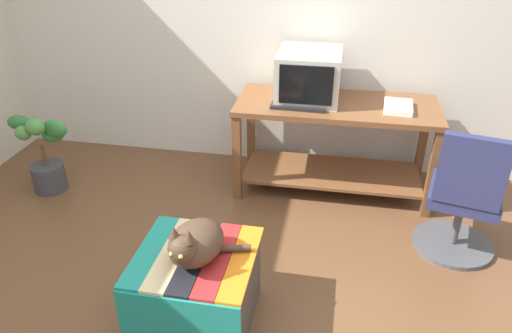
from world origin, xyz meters
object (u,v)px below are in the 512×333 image
tv_monitor (309,76)px  potted_plant (45,155)px  ottoman_with_blanket (197,287)px  desk (335,131)px  book (398,107)px  cat (195,243)px  keyboard (299,106)px  office_chair (463,202)px

tv_monitor → potted_plant: (-1.98, -0.51, -0.59)m
ottoman_with_blanket → desk: bearing=67.4°
book → cat: size_ratio=0.62×
book → potted_plant: bearing=-167.2°
desk → keyboard: (-0.27, -0.15, 0.24)m
potted_plant → tv_monitor: bearing=14.5°
ottoman_with_blanket → cat: (0.02, -0.03, 0.32)m
ottoman_with_blanket → potted_plant: (-1.56, 1.10, 0.09)m
potted_plant → office_chair: (3.04, -0.23, 0.08)m
office_chair → potted_plant: bearing=8.5°
potted_plant → office_chair: bearing=-4.3°
tv_monitor → office_chair: (1.06, -0.74, -0.52)m
tv_monitor → potted_plant: size_ratio=0.80×
book → potted_plant: 2.70m
desk → cat: desk is taller
tv_monitor → book: 0.68m
tv_monitor → cat: (-0.40, -1.64, -0.36)m
desk → cat: 1.69m
tv_monitor → book: (0.66, -0.11, -0.15)m
desk → ottoman_with_blanket: desk is taller
desk → office_chair: bearing=-39.0°
cat → potted_plant: (-1.58, 1.13, -0.23)m
ottoman_with_blanket → cat: cat is taller
book → office_chair: size_ratio=0.30×
cat → office_chair: (1.46, 0.90, -0.15)m
book → office_chair: (0.40, -0.62, -0.36)m
keyboard → cat: (-0.35, -1.43, -0.20)m
book → ottoman_with_blanket: (-1.07, -1.49, -0.53)m
keyboard → office_chair: office_chair is taller
office_chair → ottoman_with_blanket: bearing=43.3°
tv_monitor → keyboard: tv_monitor is taller
desk → office_chair: office_chair is taller
tv_monitor → office_chair: tv_monitor is taller
cat → potted_plant: bearing=155.2°
book → office_chair: office_chair is taller
ottoman_with_blanket → cat: bearing=-63.4°
cat → potted_plant: size_ratio=0.65×
office_chair → book: bearing=-44.2°
cat → office_chair: bearing=42.6°
office_chair → cat: bearing=44.6°
tv_monitor → cat: size_ratio=1.23×
keyboard → office_chair: size_ratio=0.45×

